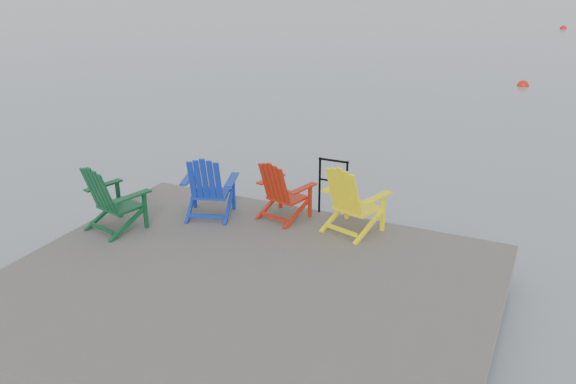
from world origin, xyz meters
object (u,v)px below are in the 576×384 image
at_px(chair_red, 282,190).
at_px(buoy_d, 563,29).
at_px(handrail, 333,182).
at_px(buoy_b, 523,86).
at_px(chair_blue, 208,186).
at_px(chair_yellow, 352,198).
at_px(chair_green, 112,197).

relative_size(chair_red, buoy_d, 2.33).
height_order(handrail, buoy_b, handrail).
relative_size(chair_blue, chair_yellow, 0.97).
height_order(chair_green, buoy_b, chair_green).
height_order(chair_yellow, buoy_b, chair_yellow).
distance_m(handrail, chair_blue, 1.90).
bearing_deg(chair_red, buoy_b, 95.81).
bearing_deg(chair_blue, buoy_d, 64.80).
height_order(chair_red, buoy_b, chair_red).
bearing_deg(chair_blue, chair_red, 2.52).
bearing_deg(chair_yellow, handrail, 151.67).
bearing_deg(chair_green, buoy_b, 89.25).
bearing_deg(chair_yellow, chair_green, -139.15).
xyz_separation_m(handrail, chair_yellow, (0.47, -0.48, -0.02)).
distance_m(chair_blue, chair_yellow, 2.19).
bearing_deg(chair_green, handrail, 48.96).
height_order(chair_green, chair_blue, chair_green).
bearing_deg(buoy_b, chair_blue, -102.37).
relative_size(chair_red, chair_yellow, 0.91).
relative_size(handrail, buoy_d, 2.24).
xyz_separation_m(chair_green, chair_red, (2.07, 1.40, -0.04)).
xyz_separation_m(handrail, chair_green, (-2.71, -1.87, -0.03)).
xyz_separation_m(chair_yellow, buoy_d, (1.79, 33.70, -1.02)).
distance_m(handrail, chair_yellow, 0.67).
bearing_deg(handrail, chair_blue, -152.61).
relative_size(chair_green, chair_blue, 1.01).
relative_size(chair_green, chair_yellow, 0.98).
bearing_deg(buoy_d, buoy_b, -91.91).
xyz_separation_m(chair_green, chair_yellow, (3.18, 1.39, 0.01)).
xyz_separation_m(chair_red, buoy_b, (2.27, 14.71, -0.97)).
height_order(chair_green, chair_yellow, chair_yellow).
xyz_separation_m(chair_yellow, buoy_b, (1.16, 14.72, -1.02)).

